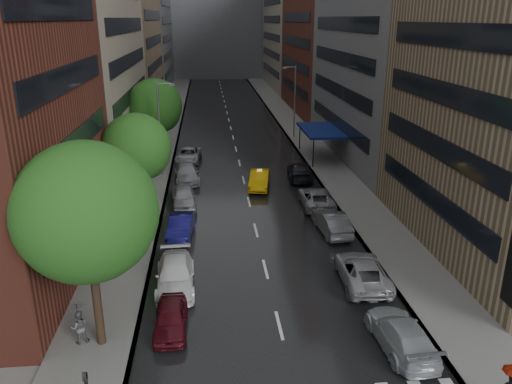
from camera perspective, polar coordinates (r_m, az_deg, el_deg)
The scene contains 18 objects.
ground at distance 22.95m, azimuth 4.19°, elevation -20.56°, with size 220.00×220.00×0.00m, color gray.
road at distance 68.99m, azimuth -2.82°, elevation 6.98°, with size 14.00×140.00×0.01m, color black.
sidewalk_left at distance 69.13m, azimuth -10.34°, elevation 6.77°, with size 4.00×140.00×0.15m, color gray.
sidewalk_right at distance 69.98m, azimuth 4.62°, elevation 7.17°, with size 4.00×140.00×0.15m, color gray.
buildings_left at distance 77.02m, azimuth -15.31°, elevation 19.62°, with size 8.00×108.00×38.00m.
buildings_right at distance 76.26m, azimuth 8.71°, elevation 19.34°, with size 8.05×109.10×36.00m.
building_far at distance 135.37m, azimuth -4.54°, elevation 19.79°, with size 40.00×14.00×32.00m, color slate.
tree_near at distance 22.66m, azimuth -18.82°, elevation -2.21°, with size 6.22×6.22×9.91m.
tree_mid at distance 38.25m, azimuth -13.52°, elevation 4.97°, with size 5.11×5.11×8.15m.
tree_far at distance 53.18m, azimuth -11.47°, elevation 9.61°, with size 5.59×5.59×8.91m.
taxi at distance 45.36m, azimuth 0.40°, elevation 1.45°, with size 1.67×4.80×1.58m, color #F9B60D.
parked_cars_left at distance 40.53m, azimuth -8.29°, elevation -1.03°, with size 2.94×35.67×1.60m.
parked_cars_right at distance 36.04m, azimuth 8.78°, elevation -3.67°, with size 2.83×31.70×1.60m.
ped_black_umbrella at distance 25.37m, azimuth -19.67°, elevation -13.61°, with size 0.97×0.98×2.09m.
ped_red_umbrella at distance 22.84m, azimuth 27.15°, elevation -18.96°, with size 0.98×0.82×2.01m.
street_lamp_left at distance 48.53m, azimuth -10.86°, elevation 7.29°, with size 1.74×0.22×9.00m.
street_lamp_right at distance 64.05m, azimuth 4.38°, elevation 10.43°, with size 1.74×0.22×9.00m.
awning at distance 54.98m, azimuth 7.43°, elevation 6.99°, with size 4.00×8.00×3.12m.
Camera 1 is at (-3.30, -17.33, 14.69)m, focal length 35.00 mm.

